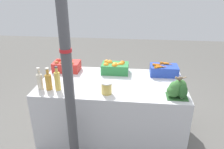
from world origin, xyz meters
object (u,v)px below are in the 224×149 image
Objects in this scene: orange_crate at (115,67)px; juice_bottle_amber at (48,81)px; juice_bottle_golden at (57,80)px; apple_crate at (66,65)px; broccoli_pile at (178,89)px; sparrow_bird at (179,78)px; juice_bottle_cloudy at (40,80)px; pickle_jar at (107,88)px; carrot_crate at (164,70)px; support_pole at (67,63)px.

orange_crate is 0.90m from juice_bottle_amber.
juice_bottle_golden is at bearing 0.00° from juice_bottle_amber.
apple_crate is 1.00× the size of orange_crate.
juice_bottle_golden reaches higher than apple_crate.
apple_crate is at bearing 97.12° from juice_bottle_golden.
juice_bottle_golden reaches higher than broccoli_pile.
juice_bottle_amber is (-1.43, 0.02, 0.02)m from broccoli_pile.
orange_crate is 2.69× the size of sparrow_bird.
broccoli_pile reaches higher than apple_crate.
juice_bottle_cloudy is 1.88× the size of pickle_jar.
orange_crate is 1.00× the size of carrot_crate.
broccoli_pile is 0.13m from sparrow_bird.
juice_bottle_cloudy is 1.53m from sparrow_bird.
apple_crate is 2.55× the size of pickle_jar.
pickle_jar is 1.05× the size of sparrow_bird.
support_pole is 1.19m from broccoli_pile.
orange_crate is 2.55× the size of pickle_jar.
orange_crate is (0.66, -0.00, 0.00)m from apple_crate.
juice_bottle_cloudy reaches higher than apple_crate.
juice_bottle_amber is (-0.70, -0.56, 0.03)m from orange_crate.
juice_bottle_cloudy reaches higher than sparrow_bird.
juice_bottle_cloudy is at bearing 179.30° from broccoli_pile.
broccoli_pile reaches higher than carrot_crate.
support_pole is at bearing -55.55° from juice_bottle_golden.
carrot_crate is 2.69× the size of sparrow_bird.
carrot_crate is 1.45m from juice_bottle_amber.
pickle_jar is (0.77, -0.03, -0.04)m from juice_bottle_cloudy.
carrot_crate is 2.55× the size of pickle_jar.
juice_bottle_golden is at bearing 124.45° from support_pole.
juice_bottle_amber reaches higher than carrot_crate.
orange_crate is at bearing 34.75° from juice_bottle_cloudy.
juice_bottle_cloudy is at bearing -20.59° from sparrow_bird.
juice_bottle_golden reaches higher than sparrow_bird.
sparrow_bird is at bearing -94.35° from broccoli_pile.
carrot_crate is at bearing 22.52° from juice_bottle_amber.
juice_bottle_amber is 0.67m from pickle_jar.
juice_bottle_cloudy is (-0.46, 0.36, -0.36)m from support_pole.
pickle_jar is (-0.03, -0.59, -0.01)m from orange_crate.
pickle_jar is at bearing -93.37° from orange_crate.
carrot_crate is at bearing -101.49° from sparrow_bird.
sparrow_bird is at bearing -22.74° from apple_crate.
support_pole is 0.62m from juice_bottle_amber.
support_pole is 8.57× the size of juice_bottle_golden.
juice_bottle_cloudy is 1.98× the size of sparrow_bird.
pickle_jar is (0.63, -0.59, -0.01)m from apple_crate.
broccoli_pile is at bearing 17.75° from support_pole.
juice_bottle_cloudy is (-0.80, -0.56, 0.03)m from orange_crate.
juice_bottle_cloudy is at bearing -103.96° from apple_crate.
juice_bottle_amber is at bearing -157.48° from carrot_crate.
juice_bottle_amber is 2.01× the size of sparrow_bird.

